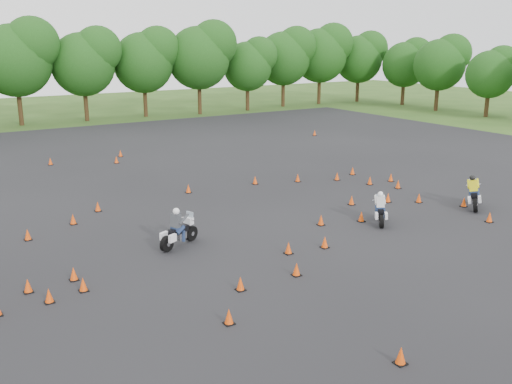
# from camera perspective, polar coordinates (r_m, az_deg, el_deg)

# --- Properties ---
(ground) EXTENTS (140.00, 140.00, 0.00)m
(ground) POSITION_cam_1_polar(r_m,az_deg,el_deg) (23.36, 5.25, -5.00)
(ground) COLOR #2D5119
(ground) RESTS_ON ground
(asphalt_pad) EXTENTS (62.00, 62.00, 0.00)m
(asphalt_pad) POSITION_cam_1_polar(r_m,az_deg,el_deg) (28.11, -2.17, -1.46)
(asphalt_pad) COLOR black
(asphalt_pad) RESTS_ON ground
(treeline) EXTENTS (86.80, 32.53, 10.57)m
(treeline) POSITION_cam_1_polar(r_m,az_deg,el_deg) (54.91, -15.66, 11.00)
(treeline) COLOR #194413
(treeline) RESTS_ON ground
(traffic_cones) EXTENTS (36.48, 32.69, 0.45)m
(traffic_cones) POSITION_cam_1_polar(r_m,az_deg,el_deg) (26.28, -1.38, -2.12)
(traffic_cones) COLOR #E34609
(traffic_cones) RESTS_ON asphalt_pad
(rider_grey) EXTENTS (2.18, 1.48, 1.63)m
(rider_grey) POSITION_cam_1_polar(r_m,az_deg,el_deg) (22.77, -7.75, -3.44)
(rider_grey) COLOR #37393D
(rider_grey) RESTS_ON ground
(rider_yellow) EXTENTS (2.13, 1.88, 1.69)m
(rider_yellow) POSITION_cam_1_polar(r_m,az_deg,el_deg) (29.63, 21.25, 0.06)
(rider_yellow) COLOR #D1C712
(rider_yellow) RESTS_ON ground
(rider_white) EXTENTS (1.68, 1.89, 1.50)m
(rider_white) POSITION_cam_1_polar(r_m,az_deg,el_deg) (25.98, 12.37, -1.47)
(rider_white) COLOR silver
(rider_white) RESTS_ON ground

